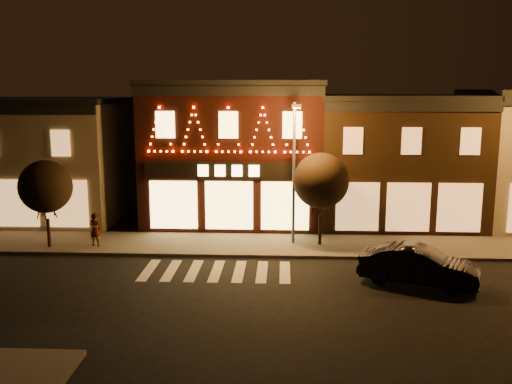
{
  "coord_description": "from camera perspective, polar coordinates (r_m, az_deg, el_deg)",
  "views": [
    {
      "loc": [
        2.89,
        -19.66,
        7.97
      ],
      "look_at": [
        1.74,
        4.0,
        3.55
      ],
      "focal_mm": 39.77,
      "sensor_mm": 36.0,
      "label": 1
    }
  ],
  "objects": [
    {
      "name": "dark_sedan",
      "position": [
        24.21,
        16.05,
        -7.12
      ],
      "size": [
        5.05,
        3.24,
        1.57
      ],
      "primitive_type": "imported",
      "rotation": [
        0.0,
        0.0,
        1.21
      ],
      "color": "black",
      "rests_on": "ground"
    },
    {
      "name": "ground",
      "position": [
        21.41,
        -5.28,
        -11.34
      ],
      "size": [
        120.0,
        120.0,
        0.0
      ],
      "primitive_type": "plane",
      "color": "black",
      "rests_on": "ground"
    },
    {
      "name": "pedestrian",
      "position": [
        29.3,
        -15.88,
        -3.62
      ],
      "size": [
        0.7,
        0.56,
        1.68
      ],
      "primitive_type": "imported",
      "rotation": [
        0.0,
        0.0,
        2.86
      ],
      "color": "gray",
      "rests_on": "sidewalk_far"
    },
    {
      "name": "building_left",
      "position": [
        37.46,
        -22.36,
        3.17
      ],
      "size": [
        12.2,
        8.28,
        7.3
      ],
      "color": "#7D6D58",
      "rests_on": "ground"
    },
    {
      "name": "building_pulp",
      "position": [
        33.97,
        -2.11,
        4.13
      ],
      "size": [
        10.2,
        8.34,
        8.3
      ],
      "color": "black",
      "rests_on": "ground"
    },
    {
      "name": "streetlamp_mid",
      "position": [
        27.98,
        3.87,
        3.0
      ],
      "size": [
        0.45,
        1.62,
        7.07
      ],
      "rotation": [
        0.0,
        0.0,
        -0.04
      ],
      "color": "#59595E",
      "rests_on": "sidewalk_far"
    },
    {
      "name": "building_right_a",
      "position": [
        34.55,
        13.82,
        3.26
      ],
      "size": [
        9.2,
        8.28,
        7.5
      ],
      "color": "#322011",
      "rests_on": "ground"
    },
    {
      "name": "tree_right",
      "position": [
        28.14,
        6.57,
        1.14
      ],
      "size": [
        2.77,
        2.77,
        4.64
      ],
      "rotation": [
        0.0,
        0.0,
        0.07
      ],
      "color": "black",
      "rests_on": "sidewalk_far"
    },
    {
      "name": "sidewalk_far",
      "position": [
        28.78,
        0.92,
        -5.36
      ],
      "size": [
        44.0,
        4.0,
        0.15
      ],
      "primitive_type": "cube",
      "color": "#47423D",
      "rests_on": "ground"
    },
    {
      "name": "tree_left",
      "position": [
        29.4,
        -20.41,
        0.51
      ],
      "size": [
        2.58,
        2.58,
        4.32
      ],
      "rotation": [
        0.0,
        0.0,
        0.22
      ],
      "color": "black",
      "rests_on": "sidewalk_far"
    }
  ]
}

